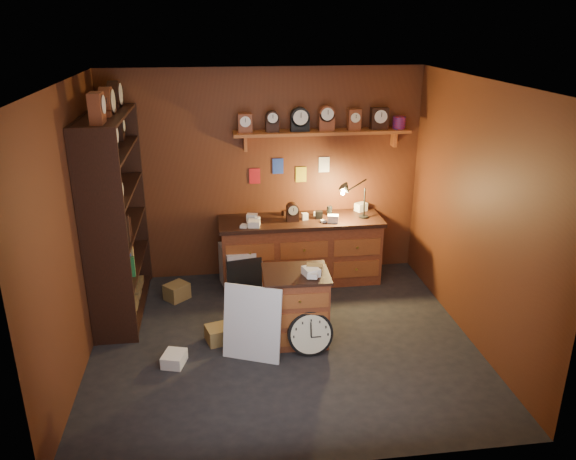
# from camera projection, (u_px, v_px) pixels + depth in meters

# --- Properties ---
(floor) EXTENTS (4.00, 4.00, 0.00)m
(floor) POSITION_uv_depth(u_px,v_px,m) (283.00, 341.00, 6.00)
(floor) COLOR black
(floor) RESTS_ON ground
(room_shell) EXTENTS (4.02, 3.62, 2.71)m
(room_shell) POSITION_uv_depth(u_px,v_px,m) (286.00, 184.00, 5.50)
(room_shell) COLOR #582A14
(room_shell) RESTS_ON ground
(shelving_unit) EXTENTS (0.47, 1.60, 2.58)m
(shelving_unit) POSITION_uv_depth(u_px,v_px,m) (112.00, 209.00, 6.24)
(shelving_unit) COLOR black
(shelving_unit) RESTS_ON ground
(workbench) EXTENTS (2.08, 0.66, 1.36)m
(workbench) POSITION_uv_depth(u_px,v_px,m) (301.00, 247.00, 7.25)
(workbench) COLOR brown
(workbench) RESTS_ON ground
(low_cabinet) EXTENTS (0.70, 0.60, 0.87)m
(low_cabinet) POSITION_uv_depth(u_px,v_px,m) (296.00, 304.00, 5.91)
(low_cabinet) COLOR brown
(low_cabinet) RESTS_ON ground
(big_round_clock) EXTENTS (0.47, 0.16, 0.47)m
(big_round_clock) POSITION_uv_depth(u_px,v_px,m) (310.00, 334.00, 5.72)
(big_round_clock) COLOR black
(big_round_clock) RESTS_ON ground
(white_panel) EXTENTS (0.61, 0.38, 0.79)m
(white_panel) POSITION_uv_depth(u_px,v_px,m) (253.00, 356.00, 5.74)
(white_panel) COLOR silver
(white_panel) RESTS_ON ground
(mini_fridge) EXTENTS (0.61, 0.63, 0.54)m
(mini_fridge) POSITION_uv_depth(u_px,v_px,m) (243.00, 267.00, 7.16)
(mini_fridge) COLOR silver
(mini_fridge) RESTS_ON ground
(floor_box_a) EXTENTS (0.34, 0.31, 0.17)m
(floor_box_a) POSITION_uv_depth(u_px,v_px,m) (220.00, 334.00, 5.98)
(floor_box_a) COLOR olive
(floor_box_a) RESTS_ON ground
(floor_box_b) EXTENTS (0.27, 0.29, 0.12)m
(floor_box_b) POSITION_uv_depth(u_px,v_px,m) (174.00, 359.00, 5.59)
(floor_box_b) COLOR white
(floor_box_b) RESTS_ON ground
(floor_box_c) EXTENTS (0.35, 0.34, 0.20)m
(floor_box_c) POSITION_uv_depth(u_px,v_px,m) (177.00, 291.00, 6.88)
(floor_box_c) COLOR olive
(floor_box_c) RESTS_ON ground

